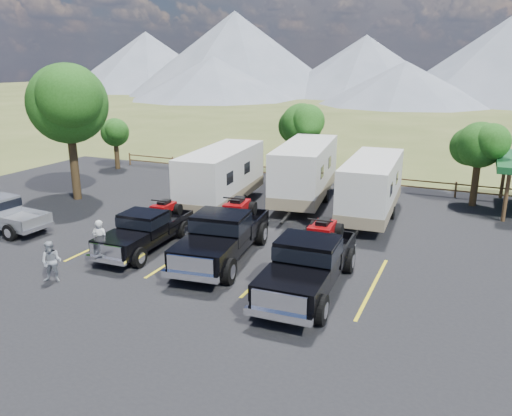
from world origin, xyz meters
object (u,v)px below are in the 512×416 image
at_px(rig_center, 224,233).
at_px(trailer_center, 305,172).
at_px(person_a, 100,241).
at_px(person_b, 52,262).
at_px(trailer_right, 371,188).
at_px(pickup_silver, 0,213).
at_px(rig_right, 310,261).
at_px(trailer_left, 222,177).
at_px(rig_left, 146,228).
at_px(tree_big_nw, 68,104).

xyz_separation_m(rig_center, trailer_center, (0.29, 9.50, 0.70)).
height_order(person_a, person_b, person_a).
height_order(trailer_center, trailer_right, trailer_center).
bearing_deg(person_b, pickup_silver, 130.48).
xyz_separation_m(person_a, person_b, (-0.31, -2.28, -0.10)).
distance_m(pickup_silver, person_a, 7.18).
bearing_deg(rig_right, trailer_center, 107.17).
bearing_deg(pickup_silver, person_b, 66.33).
bearing_deg(rig_center, rig_right, -25.58).
height_order(pickup_silver, person_b, pickup_silver).
distance_m(trailer_left, person_a, 9.07).
xyz_separation_m(pickup_silver, person_b, (6.77, -3.43, -0.06)).
relative_size(rig_left, pickup_silver, 1.05).
height_order(rig_right, trailer_center, trailer_center).
relative_size(pickup_silver, person_a, 3.09).
bearing_deg(trailer_right, trailer_left, -173.86).
distance_m(trailer_center, person_b, 15.02).
height_order(tree_big_nw, trailer_center, tree_big_nw).
height_order(trailer_right, pickup_silver, trailer_right).
distance_m(rig_center, person_b, 6.61).
bearing_deg(trailer_left, person_b, -101.53).
xyz_separation_m(tree_big_nw, pickup_silver, (0.85, -5.94, -4.72)).
relative_size(trailer_center, trailer_right, 1.09).
height_order(rig_right, person_a, rig_right).
bearing_deg(pickup_silver, rig_center, 99.15).
height_order(trailer_left, trailer_center, trailer_center).
relative_size(rig_right, pickup_silver, 1.23).
relative_size(trailer_left, pickup_silver, 1.72).
bearing_deg(trailer_left, rig_left, -95.87).
xyz_separation_m(rig_center, person_b, (-4.71, -4.63, -0.30)).
bearing_deg(tree_big_nw, rig_right, -20.37).
relative_size(rig_center, rig_right, 1.03).
relative_size(rig_left, person_a, 3.23).
bearing_deg(rig_center, trailer_right, 53.71).
bearing_deg(person_b, rig_left, 52.64).
distance_m(rig_right, person_a, 8.60).
height_order(tree_big_nw, pickup_silver, tree_big_nw).
height_order(tree_big_nw, trailer_right, tree_big_nw).
xyz_separation_m(trailer_right, person_a, (-8.79, -10.27, -0.76)).
height_order(rig_left, trailer_left, trailer_left).
bearing_deg(trailer_center, rig_left, -119.38).
xyz_separation_m(trailer_center, person_a, (-4.69, -11.85, -0.90)).
bearing_deg(rig_center, trailer_left, 110.98).
bearing_deg(trailer_left, person_a, -101.01).
distance_m(trailer_left, person_b, 11.37).
bearing_deg(tree_big_nw, trailer_left, 12.24).
distance_m(trailer_right, pickup_silver, 18.32).
height_order(rig_left, trailer_right, trailer_right).
distance_m(rig_left, rig_center, 3.61).
bearing_deg(person_b, trailer_left, 61.61).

